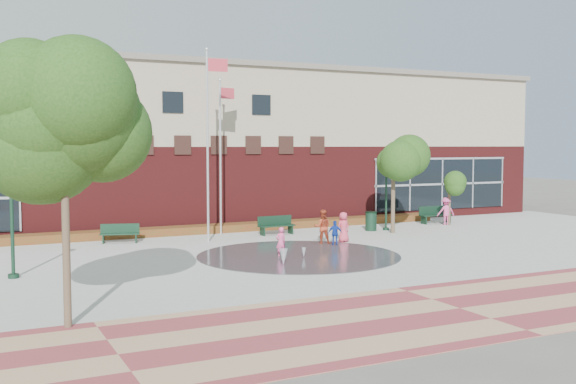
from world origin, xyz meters
name	(u,v)px	position (x,y,z in m)	size (l,w,h in m)	color
ground	(335,268)	(0.00, 0.00, 0.00)	(120.00, 120.00, 0.00)	#666056
plaza_concrete	(288,253)	(0.00, 4.00, 0.00)	(46.00, 18.00, 0.01)	#A8A8A0
paver_band	(460,309)	(0.00, -7.00, 0.00)	(46.00, 6.00, 0.01)	#94373C
splash_pad	(299,256)	(0.00, 3.00, 0.00)	(8.40, 8.40, 0.01)	#383A3D
library_building	(190,144)	(0.00, 17.48, 4.64)	(44.40, 10.40, 9.20)	#581819
flower_bed	(225,232)	(0.00, 11.60, 0.00)	(26.00, 1.20, 0.40)	maroon
flagpole_left	(209,135)	(-1.97, 8.47, 5.08)	(1.06, 0.24, 9.12)	silver
flagpole_right	(221,148)	(-0.51, 10.72, 4.45)	(0.95, 0.34, 7.96)	silver
lamp_left	(12,209)	(-10.95, 3.12, 2.41)	(0.41, 0.41, 3.88)	#143221
lamp_right	(386,191)	(8.03, 8.44, 2.11)	(0.36, 0.36, 3.40)	#143221
bench_left	(120,237)	(-5.87, 9.93, 0.29)	(1.86, 0.99, 0.90)	#143221
bench_mid	(276,229)	(1.94, 9.33, 0.31)	(1.95, 0.61, 0.97)	#143221
bench_right	(436,218)	(12.39, 9.73, 0.33)	(2.05, 0.63, 1.02)	#143221
trash_can	(371,221)	(7.17, 8.58, 0.53)	(0.64, 0.64, 1.05)	#143221
tree_big_left	(63,123)	(-10.16, -4.20, 5.13)	(4.49, 4.49, 7.17)	#4C3C2C
tree_mid	(393,163)	(7.67, 7.28, 3.69)	(3.00, 3.00, 5.06)	#4C3C2C
tree_small_right	(449,184)	(12.60, 8.80, 2.37)	(1.90, 1.90, 3.25)	#4C3C2C
water_jet_a	(283,266)	(-1.58, 1.14, 0.00)	(0.33, 0.33, 0.64)	white
water_jet_b	(304,258)	(-0.07, 2.39, 0.00)	(0.18, 0.18, 0.41)	white
child_splash	(281,242)	(-0.74, 3.15, 0.62)	(0.45, 0.29, 1.23)	#F04C8A
adult_red	(322,227)	(2.50, 5.48, 0.81)	(0.79, 0.61, 1.62)	#AA3C23
adult_pink	(343,227)	(3.70, 5.61, 0.72)	(0.70, 0.46, 1.43)	#E3445E
child_blue	(335,233)	(2.80, 4.84, 0.57)	(0.67, 0.28, 1.15)	#1535A7
person_bench	(446,211)	(12.47, 8.92, 0.80)	(1.03, 0.59, 1.60)	#DA498A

